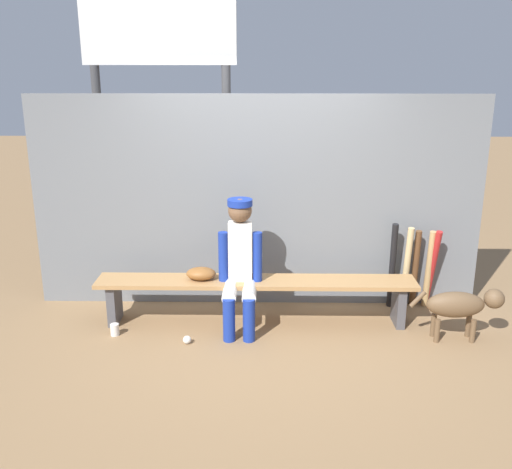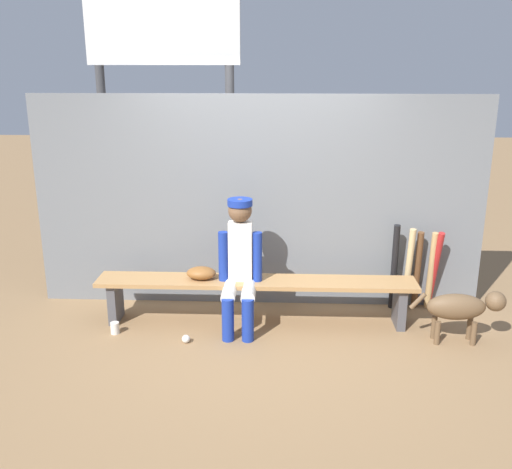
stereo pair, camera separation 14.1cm
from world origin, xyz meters
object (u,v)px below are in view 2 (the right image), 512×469
(dugout_bench, at_px, (256,288))
(bat_wood_tan, at_px, (431,271))
(player_seated, at_px, (240,262))
(bat_wood_dark, at_px, (417,270))
(baseball_glove, at_px, (201,273))
(bat_wood_natural, at_px, (408,270))
(scoreboard, at_px, (169,65))
(bat_aluminum_red, at_px, (434,270))
(baseball, at_px, (186,339))
(cup_on_bench, at_px, (241,271))
(dog, at_px, (462,307))
(bat_aluminum_black, at_px, (394,267))
(cup_on_ground, at_px, (115,328))

(dugout_bench, xyz_separation_m, bat_wood_tan, (1.75, 0.40, 0.06))
(player_seated, relative_size, bat_wood_dark, 1.49)
(baseball_glove, bearing_deg, player_seated, -15.54)
(bat_wood_natural, bearing_deg, scoreboard, 157.82)
(bat_aluminum_red, height_order, baseball, bat_aluminum_red)
(bat_wood_natural, height_order, cup_on_bench, bat_wood_natural)
(player_seated, xyz_separation_m, bat_aluminum_red, (1.93, 0.50, -0.24))
(dog, bearing_deg, baseball, -176.99)
(baseball_glove, bearing_deg, bat_aluminum_black, 11.43)
(baseball, bearing_deg, dog, 3.01)
(bat_aluminum_red, bearing_deg, scoreboard, 160.51)
(bat_wood_dark, height_order, bat_wood_tan, bat_wood_tan)
(bat_wood_natural, height_order, bat_wood_dark, bat_wood_natural)
(player_seated, distance_m, dog, 2.04)
(baseball_glove, height_order, baseball, baseball_glove)
(dugout_bench, relative_size, baseball_glove, 10.86)
(cup_on_ground, relative_size, dog, 0.13)
(baseball_glove, distance_m, dog, 2.40)
(bat_wood_tan, bearing_deg, cup_on_ground, -167.29)
(bat_aluminum_black, xyz_separation_m, dog, (0.48, -0.70, -0.12))
(baseball_glove, distance_m, cup_on_bench, 0.38)
(player_seated, bearing_deg, bat_wood_dark, 16.69)
(cup_on_ground, bearing_deg, scoreboard, 80.03)
(bat_aluminum_black, relative_size, bat_wood_natural, 1.04)
(bat_wood_tan, xyz_separation_m, scoreboard, (-2.76, 0.99, 1.98))
(bat_aluminum_red, relative_size, scoreboard, 0.24)
(scoreboard, bearing_deg, player_seated, -59.89)
(baseball, distance_m, dog, 2.49)
(baseball, distance_m, scoreboard, 3.01)
(dugout_bench, distance_m, baseball_glove, 0.54)
(bat_wood_tan, xyz_separation_m, bat_aluminum_red, (0.03, -0.00, 0.01))
(player_seated, relative_size, bat_aluminum_red, 1.45)
(dugout_bench, height_order, baseball_glove, baseball_glove)
(bat_wood_dark, relative_size, dog, 0.98)
(bat_wood_natural, xyz_separation_m, bat_wood_tan, (0.24, 0.04, -0.02))
(bat_wood_tan, bearing_deg, player_seated, -165.22)
(dugout_bench, xyz_separation_m, scoreboard, (-1.01, 1.38, 2.04))
(cup_on_bench, distance_m, dog, 2.05)
(dog, bearing_deg, bat_wood_natural, 117.08)
(scoreboard, bearing_deg, cup_on_bench, -56.69)
(bat_wood_natural, relative_size, bat_aluminum_red, 1.03)
(cup_on_ground, distance_m, dog, 3.17)
(bat_aluminum_red, bearing_deg, cup_on_ground, -167.43)
(player_seated, height_order, bat_aluminum_black, player_seated)
(cup_on_ground, bearing_deg, bat_wood_tan, 12.71)
(baseball, bearing_deg, bat_wood_tan, 19.69)
(bat_wood_dark, relative_size, cup_on_bench, 7.50)
(cup_on_ground, xyz_separation_m, dog, (3.16, -0.03, 0.28))
(bat_aluminum_black, xyz_separation_m, cup_on_bench, (-1.52, -0.31, 0.04))
(bat_aluminum_red, xyz_separation_m, dog, (0.08, -0.71, -0.09))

